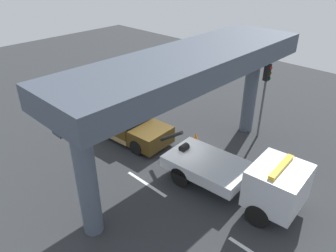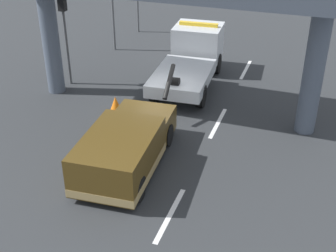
# 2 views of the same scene
# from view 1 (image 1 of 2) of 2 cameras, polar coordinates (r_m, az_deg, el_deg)

# --- Properties ---
(ground_plane) EXTENTS (60.00, 40.00, 0.10)m
(ground_plane) POSITION_cam_1_polar(r_m,az_deg,el_deg) (16.81, 1.81, -6.90)
(ground_plane) COLOR #2D3033
(lane_stripe_west) EXTENTS (2.60, 0.16, 0.01)m
(lane_stripe_west) POSITION_cam_1_polar(r_m,az_deg,el_deg) (19.63, -15.85, -2.19)
(lane_stripe_west) COLOR silver
(lane_stripe_west) RESTS_ON ground
(lane_stripe_mid) EXTENTS (2.60, 0.16, 0.01)m
(lane_stripe_mid) POSITION_cam_1_polar(r_m,az_deg,el_deg) (15.52, -3.84, -10.23)
(lane_stripe_mid) COLOR silver
(lane_stripe_mid) RESTS_ON ground
(tow_truck_white) EXTENTS (7.32, 2.77, 2.46)m
(tow_truck_white) POSITION_cam_1_polar(r_m,az_deg,el_deg) (14.35, 13.58, -8.76)
(tow_truck_white) COLOR silver
(tow_truck_white) RESTS_ON ground
(towed_van_green) EXTENTS (5.33, 2.51, 1.58)m
(towed_van_green) POSITION_cam_1_polar(r_m,az_deg,el_deg) (18.98, -7.56, 0.31)
(towed_van_green) COLOR #4C3814
(towed_van_green) RESTS_ON ground
(overpass_structure) EXTENTS (3.60, 13.19, 5.98)m
(overpass_structure) POSITION_cam_1_polar(r_m,az_deg,el_deg) (14.06, 3.84, 9.57)
(overpass_structure) COLOR #4C5666
(overpass_structure) RESTS_ON ground
(traffic_light_near) EXTENTS (0.39, 0.32, 4.43)m
(traffic_light_near) POSITION_cam_1_polar(r_m,az_deg,el_deg) (18.53, 16.94, 6.89)
(traffic_light_near) COLOR #515456
(traffic_light_near) RESTS_ON ground
(traffic_cone_orange) EXTENTS (0.63, 0.63, 0.75)m
(traffic_cone_orange) POSITION_cam_1_polar(r_m,az_deg,el_deg) (18.21, 4.92, -2.39)
(traffic_cone_orange) COLOR orange
(traffic_cone_orange) RESTS_ON ground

